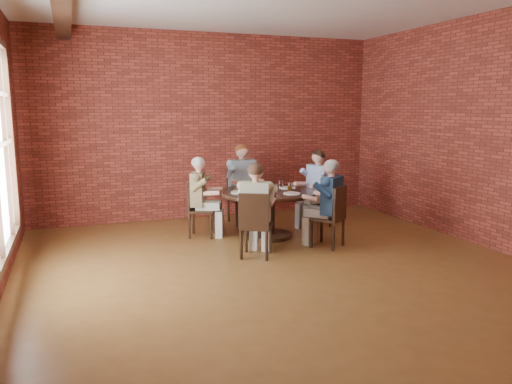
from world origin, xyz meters
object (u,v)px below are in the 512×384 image
object	(u,v)px
diner_a	(316,189)
diner_e	(328,204)
chair_c	(197,206)
diner_c	(201,197)
diner_b	(243,184)
dining_table	(268,205)
chair_b	(241,193)
smartphone	(290,193)
chair_a	(319,197)
chair_d	(255,223)
diner_d	(256,211)
chair_e	(333,214)

from	to	relation	value
diner_a	diner_e	bearing A→B (deg)	-39.66
chair_c	diner_c	bearing A→B (deg)	-90.00
diner_a	diner_b	size ratio (longest dim) A/B	0.94
dining_table	chair_b	bearing A→B (deg)	92.70
chair_b	smartphone	distance (m)	1.53
dining_table	chair_a	xyz separation A→B (m)	(1.12, 0.42, -0.02)
chair_d	diner_b	bearing A→B (deg)	-73.85
chair_a	chair_c	distance (m)	2.17
diner_e	chair_b	bearing A→B (deg)	-108.35
diner_c	diner_d	xyz separation A→B (m)	(0.43, -1.34, 0.01)
chair_a	diner_b	xyz separation A→B (m)	(-1.18, 0.66, 0.20)
chair_c	chair_d	bearing A→B (deg)	-138.99
chair_d	smartphone	xyz separation A→B (m)	(0.83, 0.68, 0.25)
dining_table	chair_d	size ratio (longest dim) A/B	1.64
diner_d	dining_table	bearing A→B (deg)	-90.00
dining_table	chair_b	xyz separation A→B (m)	(-0.06, 1.18, -0.00)
chair_a	chair_d	distance (m)	2.22
diner_d	diner_c	bearing A→B (deg)	-41.46
diner_a	diner_d	xyz separation A→B (m)	(-1.59, -1.31, -0.01)
diner_c	smartphone	xyz separation A→B (m)	(1.22, -0.73, 0.12)
dining_table	chair_c	xyz separation A→B (m)	(-1.05, 0.45, -0.03)
smartphone	chair_c	bearing A→B (deg)	147.75
chair_d	diner_d	xyz separation A→B (m)	(0.04, 0.07, 0.15)
diner_b	dining_table	bearing A→B (deg)	-90.00
diner_d	smartphone	size ratio (longest dim) A/B	9.77
dining_table	chair_b	world-z (taller)	chair_b
chair_a	diner_a	size ratio (longest dim) A/B	0.70
chair_a	chair_e	bearing A→B (deg)	-39.54
chair_d	diner_e	size ratio (longest dim) A/B	0.71
dining_table	chair_c	distance (m)	1.14
chair_a	chair_e	xyz separation A→B (m)	(-0.45, -1.30, -0.00)
dining_table	diner_e	distance (m)	1.04
chair_b	diner_c	bearing A→B (deg)	-143.34
diner_d	diner_e	world-z (taller)	same
chair_c	chair_b	bearing A→B (deg)	-30.61
diner_a	diner_d	size ratio (longest dim) A/B	1.02
chair_e	diner_d	bearing A→B (deg)	-35.51
diner_a	chair_c	distance (m)	2.10
chair_b	diner_d	distance (m)	2.16
dining_table	chair_d	bearing A→B (deg)	-120.68
chair_a	diner_a	bearing A→B (deg)	-90.00
dining_table	diner_c	bearing A→B (deg)	156.75
chair_b	diner_b	distance (m)	0.20
diner_b	chair_c	size ratio (longest dim) A/B	1.55
chair_c	diner_d	xyz separation A→B (m)	(0.50, -1.37, 0.16)
diner_a	diner_c	xyz separation A→B (m)	(-2.02, 0.03, -0.02)
diner_c	diner_b	bearing A→B (deg)	-31.29
diner_e	smartphone	distance (m)	0.65
diner_d	smartphone	distance (m)	1.01
diner_b	diner_d	size ratio (longest dim) A/B	1.08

